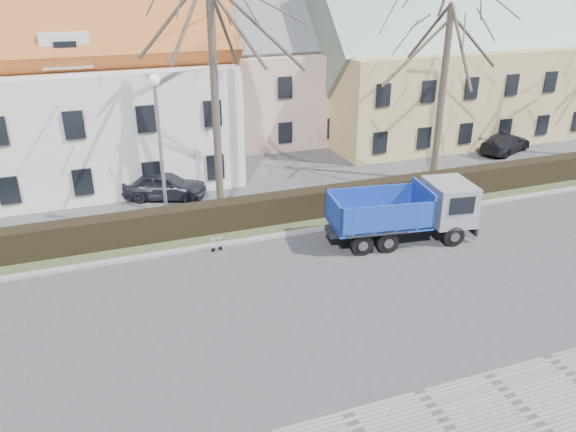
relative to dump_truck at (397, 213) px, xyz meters
name	(u,v)px	position (x,y,z in m)	size (l,w,h in m)	color
ground	(330,286)	(-4.17, -2.54, -1.28)	(120.00, 120.00, 0.00)	#3C3C3F
curb_far	(287,234)	(-4.17, 2.06, -1.22)	(80.00, 0.30, 0.12)	gray
grass_strip	(275,220)	(-4.17, 3.66, -1.23)	(80.00, 3.00, 0.10)	#3B4627
hedge	(276,210)	(-4.17, 3.46, -0.63)	(60.00, 0.90, 1.30)	black
building_pink	(264,78)	(-0.17, 17.46, 2.72)	(10.80, 8.80, 8.00)	tan
building_yellow	(444,71)	(11.83, 14.46, 2.97)	(18.80, 10.80, 8.50)	tan
tree_1	(214,77)	(-6.17, 5.96, 5.05)	(9.20, 9.20, 12.65)	#453B30
tree_2	(444,79)	(5.83, 5.96, 4.22)	(8.00, 8.00, 11.00)	#453B30
dump_truck	(397,213)	(0.00, 0.00, 0.00)	(6.38, 2.37, 2.55)	navy
streetlight	(161,155)	(-8.95, 4.46, 2.18)	(0.54, 0.54, 6.91)	gray
cart_frame	(212,245)	(-7.61, 1.61, -0.93)	(0.75, 0.43, 0.69)	silver
parked_car_a	(165,185)	(-8.48, 8.22, -0.57)	(1.66, 4.13, 1.41)	#262831
parked_car_b	(505,143)	(12.94, 8.76, -0.66)	(1.71, 4.21, 1.22)	black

